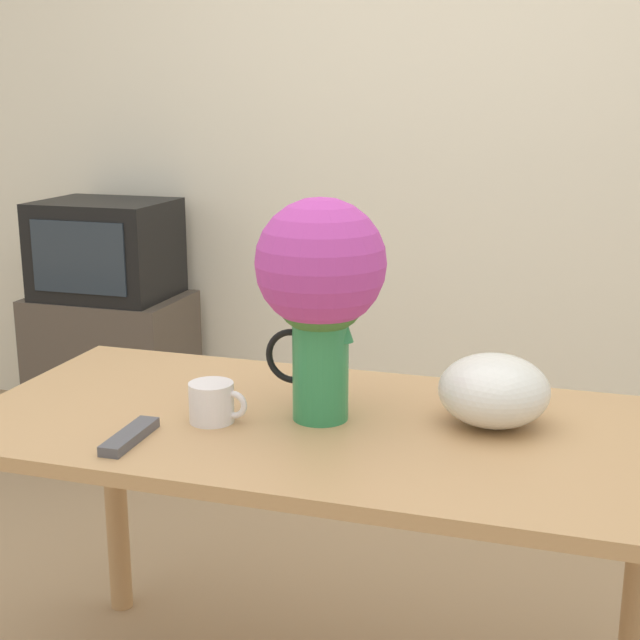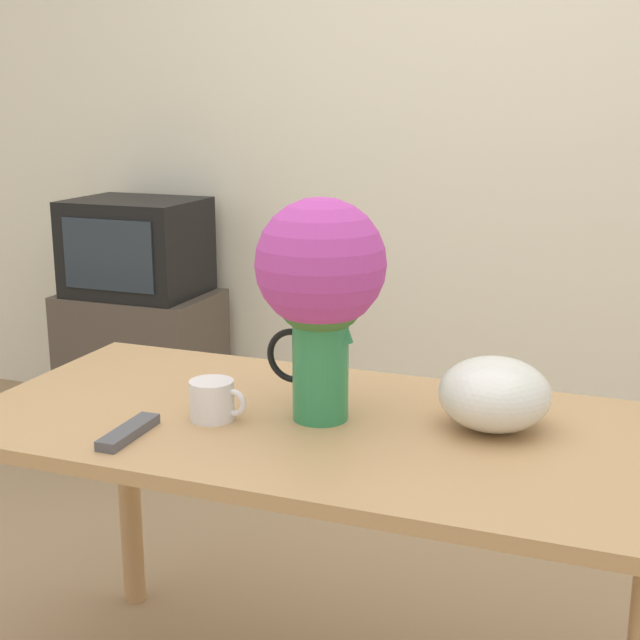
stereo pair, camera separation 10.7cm
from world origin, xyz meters
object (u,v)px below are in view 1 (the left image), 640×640
at_px(tv_set, 106,249).
at_px(white_bowl, 494,390).
at_px(flower_vase, 320,281).
at_px(coffee_mug, 213,402).

bearing_deg(tv_set, white_bowl, -39.40).
xyz_separation_m(flower_vase, tv_set, (-1.38, 1.49, -0.25)).
relative_size(white_bowl, tv_set, 0.43).
bearing_deg(tv_set, coffee_mug, -53.23).
bearing_deg(white_bowl, coffee_mug, -164.26).
distance_m(white_bowl, tv_set, 2.24).
distance_m(coffee_mug, white_bowl, 0.57).
bearing_deg(white_bowl, flower_vase, -168.44).
height_order(flower_vase, tv_set, flower_vase).
height_order(flower_vase, white_bowl, flower_vase).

